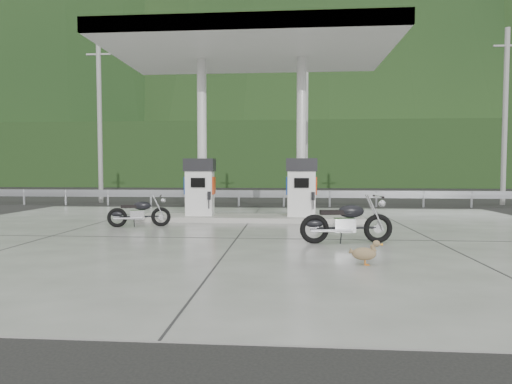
# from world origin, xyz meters

# --- Properties ---
(ground) EXTENTS (160.00, 160.00, 0.00)m
(ground) POSITION_xyz_m (0.00, 0.00, 0.00)
(ground) COLOR black
(ground) RESTS_ON ground
(forecourt_apron) EXTENTS (18.00, 14.00, 0.02)m
(forecourt_apron) POSITION_xyz_m (0.00, 0.00, 0.01)
(forecourt_apron) COLOR slate
(forecourt_apron) RESTS_ON ground
(pump_island) EXTENTS (7.00, 1.40, 0.15)m
(pump_island) POSITION_xyz_m (0.00, 2.50, 0.10)
(pump_island) COLOR #98968D
(pump_island) RESTS_ON forecourt_apron
(gas_pump_left) EXTENTS (0.95, 0.55, 1.80)m
(gas_pump_left) POSITION_xyz_m (-1.60, 2.50, 1.07)
(gas_pump_left) COLOR white
(gas_pump_left) RESTS_ON pump_island
(gas_pump_right) EXTENTS (0.95, 0.55, 1.80)m
(gas_pump_right) POSITION_xyz_m (1.60, 2.50, 1.07)
(gas_pump_right) COLOR white
(gas_pump_right) RESTS_ON pump_island
(canopy_column_left) EXTENTS (0.30, 0.30, 5.00)m
(canopy_column_left) POSITION_xyz_m (-1.60, 2.90, 2.67)
(canopy_column_left) COLOR silver
(canopy_column_left) RESTS_ON pump_island
(canopy_column_right) EXTENTS (0.30, 0.30, 5.00)m
(canopy_column_right) POSITION_xyz_m (1.60, 2.90, 2.67)
(canopy_column_right) COLOR silver
(canopy_column_right) RESTS_ON pump_island
(canopy_roof) EXTENTS (8.50, 5.00, 0.40)m
(canopy_roof) POSITION_xyz_m (0.00, 2.50, 5.37)
(canopy_roof) COLOR white
(canopy_roof) RESTS_ON canopy_column_left
(guardrail) EXTENTS (26.00, 0.16, 1.42)m
(guardrail) POSITION_xyz_m (0.00, 8.00, 0.71)
(guardrail) COLOR gray
(guardrail) RESTS_ON ground
(road) EXTENTS (60.00, 7.00, 0.01)m
(road) POSITION_xyz_m (0.00, 11.50, 0.00)
(road) COLOR black
(road) RESTS_ON ground
(utility_pole_a) EXTENTS (0.22, 0.22, 8.00)m
(utility_pole_a) POSITION_xyz_m (-8.00, 9.50, 4.00)
(utility_pole_a) COLOR gray
(utility_pole_a) RESTS_ON ground
(utility_pole_b) EXTENTS (0.22, 0.22, 8.00)m
(utility_pole_b) POSITION_xyz_m (2.00, 9.50, 4.00)
(utility_pole_b) COLOR gray
(utility_pole_b) RESTS_ON ground
(utility_pole_c) EXTENTS (0.22, 0.22, 8.00)m
(utility_pole_c) POSITION_xyz_m (11.00, 9.50, 4.00)
(utility_pole_c) COLOR gray
(utility_pole_c) RESTS_ON ground
(tree_band) EXTENTS (80.00, 6.00, 6.00)m
(tree_band) POSITION_xyz_m (0.00, 30.00, 3.00)
(tree_band) COLOR black
(tree_band) RESTS_ON ground
(forested_hills) EXTENTS (100.00, 40.00, 140.00)m
(forested_hills) POSITION_xyz_m (0.00, 60.00, 0.00)
(forested_hills) COLOR black
(forested_hills) RESTS_ON ground
(motorcycle_left) EXTENTS (1.70, 0.88, 0.77)m
(motorcycle_left) POSITION_xyz_m (-2.99, 0.85, 0.40)
(motorcycle_left) COLOR black
(motorcycle_left) RESTS_ON forecourt_apron
(motorcycle_right) EXTENTS (1.98, 0.86, 0.91)m
(motorcycle_right) POSITION_xyz_m (2.47, -1.45, 0.47)
(motorcycle_right) COLOR black
(motorcycle_right) RESTS_ON forecourt_apron
(duck) EXTENTS (0.51, 0.18, 0.36)m
(duck) POSITION_xyz_m (2.48, -3.59, 0.20)
(duck) COLOR brown
(duck) RESTS_ON forecourt_apron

